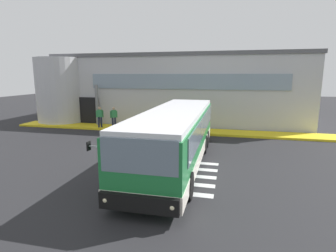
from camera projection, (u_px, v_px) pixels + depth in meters
The scene contains 9 objects.
ground_plane at pixel (151, 147), 16.33m from camera, with size 80.00×90.00×0.02m, color #232326.
bay_paint_stripes at pixel (166, 174), 11.87m from camera, with size 4.40×3.96×0.01m.
terminal_building at pixel (177, 88), 27.03m from camera, with size 23.61×13.80×6.11m.
boarding_curb at pixel (169, 130), 20.91m from camera, with size 25.81×2.00×0.15m, color yellow.
entry_support_column at pixel (97, 105), 22.58m from camera, with size 0.28×0.28×3.36m, color slate.
bus_main_foreground at pixel (175, 138), 12.90m from camera, with size 3.03×11.06×2.70m.
passenger_near_column at pixel (100, 116), 21.44m from camera, with size 0.56×0.34×1.68m.
passenger_by_doorway at pixel (114, 116), 21.26m from camera, with size 0.52×0.50×1.68m.
safety_bollard_yellow at pixel (173, 129), 19.55m from camera, with size 0.18×0.18×0.90m, color yellow.
Camera 1 is at (4.65, -15.14, 4.32)m, focal length 28.56 mm.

